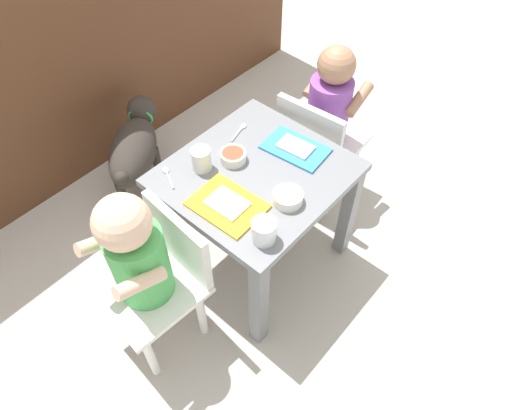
% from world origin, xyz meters
% --- Properties ---
extents(ground_plane, '(7.00, 7.00, 0.00)m').
position_xyz_m(ground_plane, '(0.00, 0.00, 0.00)').
color(ground_plane, '#B2ADA3').
extents(kitchen_cabinet_back, '(2.37, 0.32, 0.96)m').
position_xyz_m(kitchen_cabinet_back, '(0.00, 1.01, 0.48)').
color(kitchen_cabinet_back, '#56331E').
rests_on(kitchen_cabinet_back, ground).
extents(dining_table, '(0.54, 0.50, 0.46)m').
position_xyz_m(dining_table, '(0.00, 0.00, 0.37)').
color(dining_table, slate).
rests_on(dining_table, ground).
extents(seated_child_left, '(0.30, 0.30, 0.67)m').
position_xyz_m(seated_child_left, '(-0.43, 0.03, 0.42)').
color(seated_child_left, white).
rests_on(seated_child_left, ground).
extents(seated_child_right, '(0.30, 0.30, 0.66)m').
position_xyz_m(seated_child_right, '(0.43, 0.03, 0.41)').
color(seated_child_right, white).
rests_on(seated_child_right, ground).
extents(dog, '(0.42, 0.38, 0.32)m').
position_xyz_m(dog, '(-0.04, 0.61, 0.22)').
color(dog, '#332D28').
rests_on(dog, ground).
extents(food_tray_left, '(0.16, 0.21, 0.02)m').
position_xyz_m(food_tray_left, '(-0.16, -0.03, 0.46)').
color(food_tray_left, gold).
rests_on(food_tray_left, dining_table).
extents(food_tray_right, '(0.15, 0.21, 0.02)m').
position_xyz_m(food_tray_right, '(0.16, -0.03, 0.46)').
color(food_tray_right, '#388CD8').
rests_on(food_tray_right, dining_table).
extents(water_cup_left, '(0.06, 0.06, 0.07)m').
position_xyz_m(water_cup_left, '(-0.10, 0.14, 0.49)').
color(water_cup_left, white).
rests_on(water_cup_left, dining_table).
extents(water_cup_right, '(0.07, 0.07, 0.07)m').
position_xyz_m(water_cup_right, '(-0.18, -0.19, 0.49)').
color(water_cup_right, white).
rests_on(water_cup_right, dining_table).
extents(cereal_bowl_left_side, '(0.09, 0.09, 0.03)m').
position_xyz_m(cereal_bowl_left_side, '(-0.03, -0.15, 0.47)').
color(cereal_bowl_left_side, white).
rests_on(cereal_bowl_left_side, dining_table).
extents(cereal_bowl_right_side, '(0.08, 0.08, 0.03)m').
position_xyz_m(cereal_bowl_right_side, '(-0.01, 0.09, 0.47)').
color(cereal_bowl_right_side, white).
rests_on(cereal_bowl_right_side, dining_table).
extents(spoon_by_left_tray, '(0.10, 0.04, 0.01)m').
position_xyz_m(spoon_by_left_tray, '(0.11, 0.17, 0.46)').
color(spoon_by_left_tray, silver).
rests_on(spoon_by_left_tray, dining_table).
extents(spoon_by_right_tray, '(0.06, 0.09, 0.01)m').
position_xyz_m(spoon_by_right_tray, '(-0.19, 0.19, 0.46)').
color(spoon_by_right_tray, silver).
rests_on(spoon_by_right_tray, dining_table).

